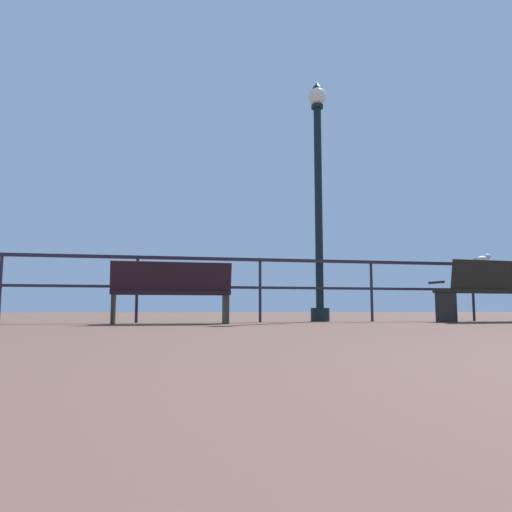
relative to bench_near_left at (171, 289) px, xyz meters
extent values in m
cube|color=#26212B|center=(2.32, 0.74, 0.50)|extent=(20.53, 0.05, 0.05)
cube|color=#26212B|center=(2.32, 0.74, 0.06)|extent=(20.53, 0.04, 0.04)
cylinder|color=#26212B|center=(-2.35, 0.74, 0.01)|extent=(0.04, 0.04, 0.97)
cylinder|color=#26212B|center=(-0.48, 0.74, 0.01)|extent=(0.04, 0.04, 0.97)
cylinder|color=#26212B|center=(1.39, 0.74, 0.01)|extent=(0.04, 0.04, 0.97)
cylinder|color=#26212B|center=(3.25, 0.74, 0.01)|extent=(0.04, 0.04, 0.97)
cylinder|color=#26212B|center=(5.12, 0.74, 0.01)|extent=(0.04, 0.04, 0.97)
cube|color=black|center=(0.00, 0.08, -0.05)|extent=(1.59, 0.45, 0.05)
cube|color=black|center=(0.00, -0.12, 0.15)|extent=(1.59, 0.14, 0.41)
cube|color=#312A1D|center=(0.75, 0.09, -0.26)|extent=(0.05, 0.39, 0.42)
cube|color=#312A1D|center=(0.75, 0.25, 0.09)|extent=(0.04, 0.30, 0.04)
cube|color=#312A1D|center=(-0.75, 0.07, -0.26)|extent=(0.05, 0.39, 0.42)
cube|color=#312A1D|center=(-0.76, 0.23, 0.09)|extent=(0.04, 0.30, 0.04)
cube|color=black|center=(4.93, 0.08, 0.01)|extent=(1.74, 0.63, 0.05)
cube|color=black|center=(4.95, -0.16, 0.24)|extent=(1.71, 0.25, 0.47)
cube|color=black|center=(4.12, 0.02, -0.23)|extent=(0.07, 0.47, 0.48)
cube|color=black|center=(4.11, 0.23, 0.15)|extent=(0.06, 0.36, 0.04)
cylinder|color=black|center=(2.43, 0.93, -0.36)|extent=(0.30, 0.30, 0.22)
cylinder|color=black|center=(2.43, 0.93, 1.44)|extent=(0.13, 0.13, 3.39)
cylinder|color=black|center=(2.43, 0.93, 3.17)|extent=(0.20, 0.20, 0.06)
sphere|color=silver|center=(2.43, 0.93, 3.35)|extent=(0.31, 0.31, 0.31)
cone|color=black|center=(2.43, 0.93, 3.56)|extent=(0.15, 0.15, 0.10)
ellipsoid|color=silver|center=(5.33, 0.74, 0.59)|extent=(0.22, 0.14, 0.12)
ellipsoid|color=gray|center=(5.33, 0.74, 0.60)|extent=(0.20, 0.10, 0.04)
sphere|color=silver|center=(5.43, 0.74, 0.64)|extent=(0.10, 0.10, 0.10)
cone|color=yellow|center=(5.50, 0.74, 0.64)|extent=(0.05, 0.04, 0.04)
cube|color=gray|center=(5.21, 0.74, 0.59)|extent=(0.08, 0.06, 0.02)
camera|label=1|loc=(-0.21, -6.66, -0.27)|focal=34.07mm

